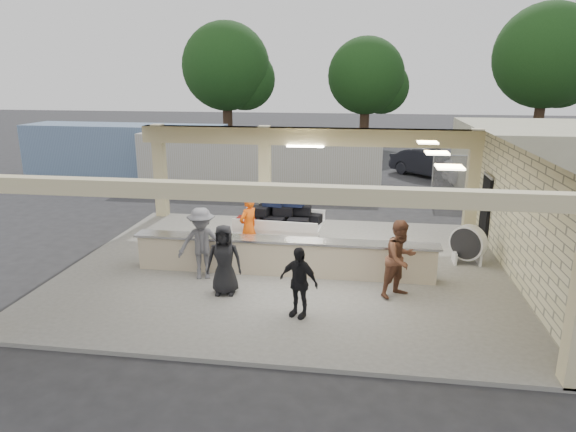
% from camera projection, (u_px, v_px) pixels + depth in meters
% --- Properties ---
extents(ground, '(120.00, 120.00, 0.00)m').
position_uv_depth(ground, '(286.00, 270.00, 14.42)').
color(ground, '#28272A').
rests_on(ground, ground).
extents(pavilion, '(12.01, 10.00, 3.55)m').
position_uv_depth(pavilion, '(297.00, 218.00, 14.66)').
color(pavilion, slate).
rests_on(pavilion, ground).
extents(baggage_counter, '(8.20, 0.58, 0.98)m').
position_uv_depth(baggage_counter, '(283.00, 256.00, 13.79)').
color(baggage_counter, '#C3B192').
rests_on(baggage_counter, pavilion).
extents(luggage_cart, '(2.72, 1.79, 1.53)m').
position_uv_depth(luggage_cart, '(279.00, 219.00, 16.08)').
color(luggage_cart, white).
rests_on(luggage_cart, pavilion).
extents(drum_fan, '(1.01, 0.86, 1.12)m').
position_uv_depth(drum_fan, '(468.00, 243.00, 14.53)').
color(drum_fan, white).
rests_on(drum_fan, pavilion).
extents(baggage_handler, '(0.66, 0.77, 1.84)m').
position_uv_depth(baggage_handler, '(248.00, 227.00, 14.94)').
color(baggage_handler, '#EE550C').
rests_on(baggage_handler, pavilion).
extents(passenger_a, '(0.97, 0.92, 1.91)m').
position_uv_depth(passenger_a, '(400.00, 259.00, 12.27)').
color(passenger_a, brown).
rests_on(passenger_a, pavilion).
extents(passenger_b, '(1.01, 0.69, 1.61)m').
position_uv_depth(passenger_b, '(299.00, 282.00, 11.29)').
color(passenger_b, black).
rests_on(passenger_b, pavilion).
extents(passenger_c, '(1.31, 0.76, 1.92)m').
position_uv_depth(passenger_c, '(202.00, 243.00, 13.37)').
color(passenger_c, '#545459').
rests_on(passenger_c, pavilion).
extents(passenger_d, '(0.88, 0.43, 1.75)m').
position_uv_depth(passenger_d, '(224.00, 260.00, 12.44)').
color(passenger_d, black).
rests_on(passenger_d, pavilion).
extents(car_white_a, '(5.26, 2.97, 1.43)m').
position_uv_depth(car_white_a, '(495.00, 170.00, 25.35)').
color(car_white_a, silver).
rests_on(car_white_a, ground).
extents(car_dark, '(4.22, 4.19, 1.47)m').
position_uv_depth(car_dark, '(430.00, 163.00, 27.36)').
color(car_dark, black).
rests_on(car_dark, ground).
extents(container_white, '(11.78, 2.49, 2.55)m').
position_uv_depth(container_white, '(260.00, 159.00, 25.23)').
color(container_white, '#B9B9B5').
rests_on(container_white, ground).
extents(container_blue, '(10.68, 2.86, 2.76)m').
position_uv_depth(container_blue, '(126.00, 151.00, 27.26)').
color(container_blue, '#6B8AAC').
rests_on(container_blue, ground).
extents(tree_left, '(6.60, 6.30, 9.00)m').
position_uv_depth(tree_left, '(231.00, 70.00, 37.04)').
color(tree_left, '#382619').
rests_on(tree_left, ground).
extents(tree_mid, '(6.00, 5.60, 8.00)m').
position_uv_depth(tree_mid, '(370.00, 79.00, 37.70)').
color(tree_mid, '#382619').
rests_on(tree_mid, ground).
extents(tree_right, '(7.20, 7.00, 10.00)m').
position_uv_depth(tree_right, '(550.00, 60.00, 34.72)').
color(tree_right, '#382619').
rests_on(tree_right, ground).
extents(adjacent_building, '(6.00, 8.00, 3.20)m').
position_uv_depth(adjacent_building, '(537.00, 163.00, 22.19)').
color(adjacent_building, beige).
rests_on(adjacent_building, ground).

